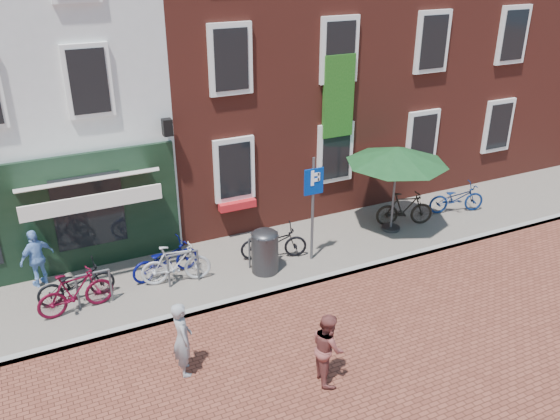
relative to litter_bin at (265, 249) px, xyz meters
name	(u,v)px	position (x,y,z in m)	size (l,w,h in m)	color
ground	(264,297)	(-0.43, -0.90, -0.71)	(80.00, 80.00, 0.00)	brown
sidewalk	(276,257)	(0.57, 0.60, -0.66)	(24.00, 3.00, 0.10)	slate
building_brick_mid	(228,26)	(1.57, 6.10, 4.29)	(6.00, 8.00, 10.00)	maroon
building_brick_right	(392,16)	(7.57, 6.10, 4.29)	(6.00, 8.00, 10.00)	maroon
filler_right	(529,21)	(14.07, 6.10, 3.79)	(7.00, 8.00, 9.00)	maroon
litter_bin	(265,249)	(0.00, 0.00, 0.00)	(0.65, 0.65, 1.19)	#323234
parking_sign	(313,196)	(1.30, 0.04, 1.11)	(0.50, 0.08, 2.69)	#4C4C4F
parasol	(397,152)	(4.05, 0.53, 1.65)	(2.71, 2.71, 2.50)	#4C4C4F
woman	(182,339)	(-2.79, -2.53, 0.04)	(0.55, 0.36, 1.51)	gray
boy	(328,348)	(-0.49, -3.85, -0.01)	(0.68, 0.53, 1.41)	brown
cafe_person	(37,258)	(-4.93, 1.70, 0.08)	(0.82, 0.34, 1.40)	#719FE1
bicycle_0	(76,283)	(-4.26, 0.67, -0.18)	(0.58, 1.67, 0.88)	black
bicycle_1	(75,292)	(-4.33, 0.21, -0.13)	(0.46, 1.62, 0.97)	#4E0619
bicycle_2	(165,259)	(-2.21, 0.82, -0.18)	(0.58, 1.67, 0.88)	#060950
bicycle_3	(176,264)	(-2.06, 0.44, -0.13)	(0.46, 1.62, 0.97)	#BABABC
bicycle_4	(274,242)	(0.46, 0.50, -0.18)	(0.58, 1.67, 0.88)	black
bicycle_5	(405,209)	(4.54, 0.63, -0.13)	(0.46, 1.62, 0.97)	black
bicycle_6	(456,198)	(6.43, 0.68, -0.18)	(0.58, 1.67, 0.88)	#0A1F51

